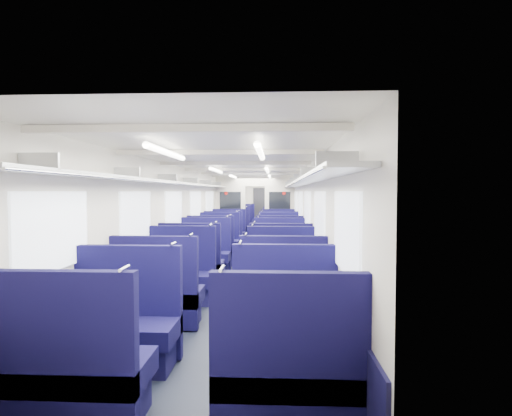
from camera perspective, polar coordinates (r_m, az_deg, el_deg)
The scene contains 41 objects.
floor at distance 11.45m, azimuth -0.95°, elevation -6.76°, with size 2.80×18.00×0.01m, color black.
ceiling at distance 11.32m, azimuth -0.96°, elevation 5.07°, with size 2.80×18.00×0.01m, color white.
wall_left at distance 11.50m, azimuth -7.93°, elevation -0.85°, with size 0.02×18.00×2.35m, color beige.
dado_left at distance 11.57m, azimuth -7.84°, elevation -4.94°, with size 0.03×17.90×0.70m, color #131037.
wall_right at distance 11.32m, azimuth 6.13°, elevation -0.89°, with size 0.02×18.00×2.35m, color beige.
dado_right at distance 11.39m, azimuth 6.04°, elevation -5.04°, with size 0.03×17.90×0.70m, color #131037.
wall_far at distance 20.31m, azimuth 0.69°, elevation 0.51°, with size 2.80×0.02×2.35m, color beige.
luggage_rack_left at distance 11.45m, azimuth -7.04°, elevation 3.13°, with size 0.36×17.40×0.18m.
luggage_rack_right at distance 11.30m, azimuth 5.20°, elevation 3.15°, with size 0.36×17.40×0.18m.
windows at distance 10.86m, azimuth -1.11°, elevation 0.28°, with size 2.78×15.60×0.75m.
ceiling_fittings at distance 11.06m, azimuth -1.05°, elevation 4.82°, with size 2.70×16.06×0.11m.
end_door at distance 20.25m, azimuth 0.68°, elevation 0.01°, with size 0.75×0.06×2.00m, color black.
bulkhead at distance 14.49m, azimuth -0.14°, elevation 0.04°, with size 2.80×0.10×2.35m.
seat_0 at distance 3.66m, azimuth -24.36°, elevation -20.52°, with size 1.13×0.63×1.26m.
seat_1 at distance 3.34m, azimuth 4.53°, elevation -22.65°, with size 1.13×0.63×1.26m.
seat_2 at distance 4.59m, azimuth -17.98°, elevation -15.71°, with size 1.13×0.63×1.26m.
seat_3 at distance 4.47m, azimuth 4.03°, elevation -16.10°, with size 1.13×0.63×1.26m.
seat_4 at distance 5.70m, azimuth -13.53°, elevation -12.08°, with size 1.13×0.63×1.26m.
seat_5 at distance 5.58m, azimuth 3.76°, elevation -12.35°, with size 1.13×0.63×1.26m.
seat_6 at distance 6.89m, azimuth -10.56°, elevation -9.57°, with size 1.13×0.63×1.26m.
seat_7 at distance 6.70m, azimuth 3.58°, elevation -9.87°, with size 1.13×0.63×1.26m.
seat_8 at distance 7.77m, azimuth -8.98°, elevation -8.20°, with size 1.13×0.63×1.26m.
seat_9 at distance 7.64m, azimuth 3.48°, elevation -8.36°, with size 1.13×0.63×1.26m.
seat_10 at distance 9.10m, azimuth -7.21°, elevation -6.65°, with size 1.13×0.63×1.26m.
seat_11 at distance 8.85m, azimuth 3.38°, elevation -6.89°, with size 1.13×0.63×1.26m.
seat_12 at distance 10.08m, azimuth -6.22°, elevation -5.77°, with size 1.13×0.63×1.26m.
seat_13 at distance 9.99m, azimuth 3.31°, elevation -5.84°, with size 1.13×0.63×1.26m.
seat_14 at distance 11.30m, azimuth -5.23°, elevation -4.90°, with size 1.13×0.63×1.26m.
seat_15 at distance 11.23m, azimuth 3.24°, elevation -4.94°, with size 1.13×0.63×1.26m.
seat_16 at distance 12.37m, azimuth -4.53°, elevation -4.27°, with size 1.13×0.63×1.26m.
seat_17 at distance 12.20m, azimuth 3.21°, elevation -4.36°, with size 1.13×0.63×1.26m.
seat_18 at distance 13.49m, azimuth -3.92°, elevation -3.73°, with size 1.13×0.63×1.26m.
seat_19 at distance 13.43m, azimuth 3.16°, elevation -3.76°, with size 1.13×0.63×1.26m.
seat_20 at distance 15.60m, azimuth -3.01°, elevation -2.92°, with size 1.13×0.63×1.26m.
seat_21 at distance 15.47m, azimuth 3.11°, elevation -2.96°, with size 1.13×0.63×1.26m.
seat_22 at distance 16.63m, azimuth -2.65°, elevation -2.59°, with size 1.13×0.63×1.26m.
seat_23 at distance 16.70m, azimuth 3.08°, elevation -2.57°, with size 1.13×0.63×1.26m.
seat_24 at distance 17.76m, azimuth -2.30°, elevation -2.28°, with size 1.13×0.63×1.26m.
seat_25 at distance 17.66m, azimuth 3.07°, elevation -2.31°, with size 1.13×0.63×1.26m.
seat_26 at distance 19.09m, azimuth -1.95°, elevation -1.97°, with size 1.13×0.63×1.26m.
seat_27 at distance 19.01m, azimuth 3.04°, elevation -1.98°, with size 1.13×0.63×1.26m.
Camera 1 is at (0.73, -11.28, 1.80)m, focal length 28.63 mm.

